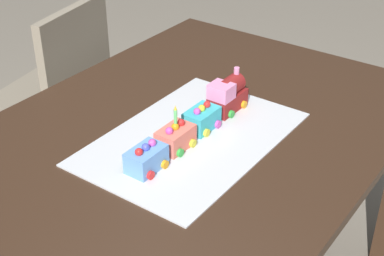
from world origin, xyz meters
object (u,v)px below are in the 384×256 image
Objects in this scene: dining_table at (188,161)px; cake_locomotive at (227,95)px; chair at (58,96)px; cake_car_gondola_coral at (175,138)px; cake_car_caboose_sky_blue at (146,159)px; cake_car_hopper_turquoise at (202,119)px; birthday_candle at (175,115)px.

cake_locomotive is (-0.15, 0.03, 0.16)m from dining_table.
cake_car_gondola_coral is at bearing 57.63° from chair.
chair is 0.98m from cake_car_gondola_coral.
chair reaches higher than dining_table.
dining_table is at bearing -171.97° from cake_car_caboose_sky_blue.
chair is 8.60× the size of cake_car_gondola_coral.
cake_car_gondola_coral is at bearing 0.00° from cake_car_hopper_turquoise.
chair is at bearing -111.89° from birthday_candle.
cake_car_hopper_turquoise is at bearing 0.00° from cake_locomotive.
dining_table is 0.89m from chair.
cake_locomotive is at bearing -180.00° from birthday_candle.
cake_car_hopper_turquoise and cake_car_caboose_sky_blue have the same top height.
cake_car_gondola_coral is 0.12m from cake_car_caboose_sky_blue.
cake_car_hopper_turquoise is 0.24m from cake_car_caboose_sky_blue.
cake_locomotive is at bearing -180.00° from cake_car_caboose_sky_blue.
birthday_candle is at bearing -180.00° from cake_car_caboose_sky_blue.
cake_car_gondola_coral and cake_car_caboose_sky_blue have the same top height.
dining_table is 0.26m from cake_car_caboose_sky_blue.
dining_table is 0.23m from birthday_candle.
birthday_candle is at bearing 17.71° from dining_table.
cake_locomotive reaches higher than cake_car_caboose_sky_blue.
chair is 0.94m from cake_car_hopper_turquoise.
dining_table is 1.63× the size of chair.
birthday_candle reaches higher than cake_car_hopper_turquoise.
dining_table is 27.47× the size of birthday_candle.
cake_car_gondola_coral is (0.12, 0.00, 0.00)m from cake_car_hopper_turquoise.
chair is 0.93m from cake_locomotive.
cake_car_gondola_coral is (0.10, 0.03, 0.14)m from dining_table.
cake_car_gondola_coral is at bearing 180.00° from cake_car_caboose_sky_blue.
cake_car_caboose_sky_blue is at bearing 0.00° from cake_car_gondola_coral.
cake_locomotive is at bearing 168.64° from dining_table.
chair is at bearing -96.73° from cake_locomotive.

